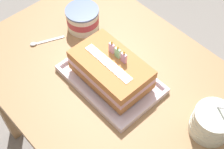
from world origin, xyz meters
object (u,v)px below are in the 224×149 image
(foil_tray, at_px, (111,80))
(bowl_stack, at_px, (212,122))
(birthday_cake, at_px, (111,69))
(ice_cream_tub, at_px, (83,19))
(serving_spoon_near_tray, at_px, (40,42))

(foil_tray, height_order, bowl_stack, bowl_stack)
(foil_tray, relative_size, birthday_cake, 1.29)
(foil_tray, distance_m, birthday_cake, 0.06)
(birthday_cake, distance_m, ice_cream_tub, 0.30)
(foil_tray, distance_m, ice_cream_tub, 0.31)
(birthday_cake, xyz_separation_m, serving_spoon_near_tray, (-0.33, -0.08, -0.07))
(birthday_cake, relative_size, ice_cream_tub, 2.03)
(birthday_cake, height_order, ice_cream_tub, birthday_cake)
(birthday_cake, xyz_separation_m, bowl_stack, (0.36, 0.11, -0.02))
(ice_cream_tub, height_order, serving_spoon_near_tray, ice_cream_tub)
(ice_cream_tub, distance_m, serving_spoon_near_tray, 0.20)
(bowl_stack, height_order, ice_cream_tub, bowl_stack)
(ice_cream_tub, relative_size, serving_spoon_near_tray, 1.00)
(bowl_stack, bearing_deg, birthday_cake, -163.83)
(foil_tray, xyz_separation_m, ice_cream_tub, (-0.29, 0.10, 0.04))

